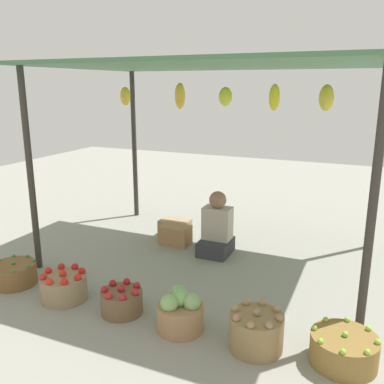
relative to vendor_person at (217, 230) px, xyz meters
The scene contains 11 objects.
ground_plane 0.33m from the vendor_person, 92.79° to the right, with size 14.00×14.00×0.00m, color gray.
market_stall_structure 1.80m from the vendor_person, 88.73° to the right, with size 3.70×2.43×2.25m.
vendor_person is the anchor object (origin of this frame).
basket_green_chilies 2.31m from the vendor_person, 135.29° to the right, with size 0.45×0.45×0.25m.
basket_red_tomatoes 1.92m from the vendor_person, 119.81° to the right, with size 0.44×0.44×0.30m.
basket_red_apples 1.69m from the vendor_person, 100.38° to the right, with size 0.38×0.38×0.27m.
basket_cabbages 1.71m from the vendor_person, 79.84° to the right, with size 0.40×0.40×0.37m.
basket_potatoes 1.94m from the vendor_person, 60.29° to the right, with size 0.42×0.42×0.34m.
basket_limes 2.27m from the vendor_person, 44.86° to the right, with size 0.49×0.49×0.26m.
wooden_crate_near_vendor 0.62m from the vendor_person, behind, with size 0.38×0.25×0.25m, color #A5764D.
wooden_crate_stacked_rear 0.82m from the vendor_person, 155.54° to the left, with size 0.40×0.28×0.23m, color tan.
Camera 1 is at (1.66, -4.39, 2.02)m, focal length 39.01 mm.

